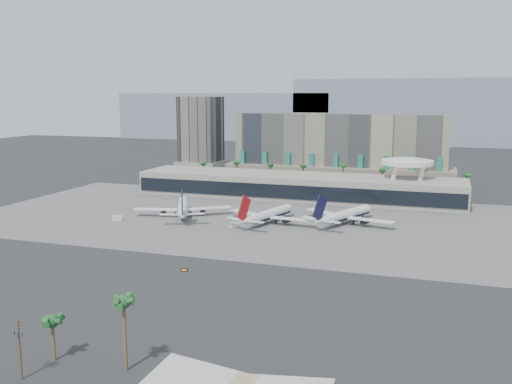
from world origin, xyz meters
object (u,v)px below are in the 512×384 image
(service_vehicle_b, at_px, (234,225))
(taxiway_sign, at_px, (184,270))
(airliner_right, at_px, (346,215))
(service_vehicle_a, at_px, (118,218))
(airliner_centre, at_px, (268,215))
(utility_pole, at_px, (19,345))
(airliner_left, at_px, (183,208))

(service_vehicle_b, bearing_deg, taxiway_sign, -100.99)
(airliner_right, distance_m, service_vehicle_a, 97.79)
(airliner_centre, xyz_separation_m, taxiway_sign, (-4.96, -71.60, -3.21))
(service_vehicle_a, bearing_deg, airliner_centre, -6.18)
(utility_pole, bearing_deg, airliner_centre, 87.85)
(airliner_centre, bearing_deg, airliner_left, -166.21)
(airliner_right, distance_m, taxiway_sign, 88.60)
(airliner_left, relative_size, taxiway_sign, 18.58)
(airliner_left, height_order, taxiway_sign, airliner_left)
(airliner_centre, relative_size, service_vehicle_a, 9.82)
(utility_pole, distance_m, service_vehicle_b, 131.70)
(airliner_right, xyz_separation_m, service_vehicle_a, (-94.58, -24.69, -2.82))
(service_vehicle_b, xyz_separation_m, taxiway_sign, (6.34, -60.24, -0.43))
(service_vehicle_b, distance_m, taxiway_sign, 60.57)
(airliner_centre, relative_size, airliner_right, 1.00)
(airliner_centre, xyz_separation_m, service_vehicle_a, (-63.42, -15.46, -2.68))
(airliner_left, distance_m, service_vehicle_a, 28.72)
(utility_pole, relative_size, taxiway_sign, 5.31)
(taxiway_sign, bearing_deg, utility_pole, -101.77)
(service_vehicle_a, xyz_separation_m, taxiway_sign, (58.46, -56.15, -0.53))
(service_vehicle_b, height_order, taxiway_sign, service_vehicle_b)
(airliner_left, bearing_deg, service_vehicle_b, -48.60)
(airliner_centre, height_order, airliner_right, airliner_right)
(airliner_right, bearing_deg, service_vehicle_b, -130.37)
(utility_pole, bearing_deg, airliner_right, 76.50)
(airliner_centre, height_order, taxiway_sign, airliner_centre)
(airliner_left, distance_m, service_vehicle_b, 31.79)
(utility_pole, height_order, airliner_centre, airliner_centre)
(utility_pole, height_order, taxiway_sign, utility_pole)
(airliner_right, xyz_separation_m, service_vehicle_b, (-42.46, -20.60, -2.93))
(service_vehicle_a, bearing_deg, service_vehicle_b, -15.39)
(airliner_centre, distance_m, airliner_right, 32.50)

